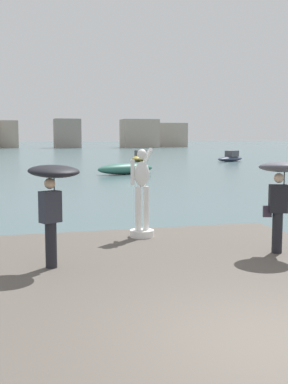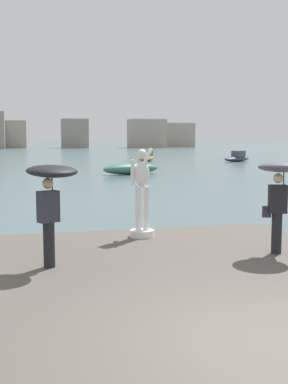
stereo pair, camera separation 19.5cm
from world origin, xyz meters
The scene contains 9 objects.
ground_plane centered at (0.00, 40.00, 0.00)m, with size 400.00×400.00×0.00m, color #4C666B.
pier centered at (0.00, 2.30, 0.20)m, with size 7.56×10.59×0.40m, color #564F47.
statue_white_figure centered at (0.00, 6.55, 1.35)m, with size 0.61×0.87×2.22m.
onlooker_left centered at (-2.37, 4.22, 1.94)m, with size 1.33×1.33×1.99m.
onlooker_right centered at (2.46, 4.12, 1.98)m, with size 1.38×1.38×2.00m.
boat_mid centered at (5.27, 31.26, 0.42)m, with size 4.90×2.75×0.84m.
boat_far centered at (11.12, 49.40, 0.45)m, with size 3.03×3.58×1.23m.
boat_leftward centered at (20.94, 46.49, 0.41)m, with size 4.28×3.19×1.20m.
distant_skyline centered at (-1.91, 112.51, 3.98)m, with size 80.86×12.21×11.20m.
Camera 2 is at (-2.95, -5.37, 2.93)m, focal length 46.57 mm.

